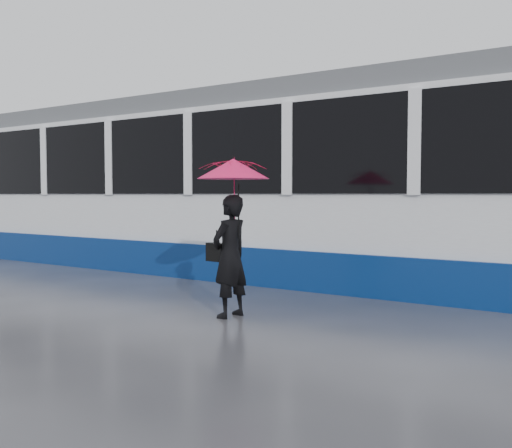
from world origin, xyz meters
The scene contains 6 objects.
ground centered at (0.00, 0.00, 0.00)m, with size 90.00×90.00×0.00m, color #2F2E34.
rails centered at (0.00, 2.50, 0.01)m, with size 34.00×1.51×0.02m.
tram centered at (-1.23, 2.50, 1.64)m, with size 26.00×2.56×3.35m.
woman centered at (0.71, -0.86, 0.74)m, with size 0.54×0.36×1.48m, color black.
umbrella centered at (0.76, -0.86, 1.63)m, with size 0.95×0.95×1.00m.
handbag centered at (0.49, -0.84, 0.78)m, with size 0.27×0.14×0.41m.
Camera 1 is at (4.76, -6.40, 1.49)m, focal length 40.00 mm.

